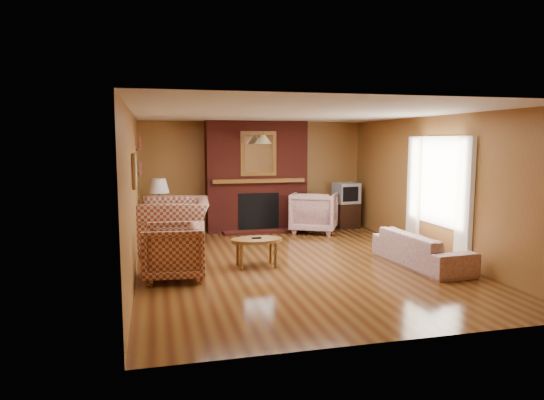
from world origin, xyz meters
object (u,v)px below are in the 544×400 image
object	(u,v)px
floral_sofa	(422,249)
floral_armchair	(314,212)
tv_stand	(346,215)
side_table	(160,226)
crt_tv	(346,193)
coffee_table	(257,242)
fireplace	(256,177)
plaid_armchair	(174,252)
plaid_loveseat	(175,224)
table_lamp	(159,193)

from	to	relation	value
floral_sofa	floral_armchair	size ratio (longest dim) A/B	1.89
floral_armchair	tv_stand	xyz separation A→B (m)	(0.89, 0.36, -0.16)
side_table	crt_tv	world-z (taller)	crt_tv
floral_armchair	coffee_table	xyz separation A→B (m)	(-1.82, -2.56, -0.05)
fireplace	plaid_armchair	bearing A→B (deg)	-119.34
tv_stand	plaid_armchair	bearing A→B (deg)	-145.55
tv_stand	crt_tv	distance (m)	0.51
side_table	floral_sofa	bearing A→B (deg)	-38.01
plaid_loveseat	crt_tv	world-z (taller)	crt_tv
fireplace	floral_sofa	distance (m)	4.22
plaid_armchair	tv_stand	distance (m)	5.18
plaid_loveseat	table_lamp	distance (m)	1.09
floral_sofa	coffee_table	bearing A→B (deg)	73.02
plaid_armchair	floral_armchair	world-z (taller)	floral_armchair
table_lamp	coffee_table	bearing A→B (deg)	-60.78
fireplace	floral_sofa	world-z (taller)	fireplace
fireplace	floral_armchair	xyz separation A→B (m)	(1.16, -0.55, -0.74)
floral_sofa	side_table	size ratio (longest dim) A/B	3.27
fireplace	floral_sofa	xyz separation A→B (m)	(1.90, -3.66, -0.92)
plaid_armchair	tv_stand	world-z (taller)	plaid_armchair
plaid_loveseat	tv_stand	xyz separation A→B (m)	(3.90, 1.30, -0.18)
side_table	tv_stand	world-z (taller)	tv_stand
coffee_table	tv_stand	bearing A→B (deg)	47.10
floral_armchair	table_lamp	distance (m)	3.30
plaid_armchair	crt_tv	world-z (taller)	crt_tv
plaid_armchair	floral_sofa	world-z (taller)	plaid_armchair
coffee_table	tv_stand	size ratio (longest dim) A/B	1.44
fireplace	tv_stand	xyz separation A→B (m)	(2.05, -0.18, -0.90)
plaid_armchair	floral_sofa	bearing A→B (deg)	92.72
plaid_loveseat	fireplace	bearing A→B (deg)	133.65
fireplace	plaid_armchair	world-z (taller)	fireplace
fireplace	side_table	bearing A→B (deg)	-165.71
floral_sofa	crt_tv	xyz separation A→B (m)	(0.15, 3.47, 0.53)
coffee_table	floral_armchair	bearing A→B (deg)	54.50
table_lamp	floral_sofa	bearing A→B (deg)	-38.01
fireplace	coffee_table	bearing A→B (deg)	-102.05
table_lamp	side_table	bearing A→B (deg)	135.00
floral_sofa	floral_armchair	distance (m)	3.20
floral_armchair	side_table	distance (m)	3.26
plaid_armchair	floral_sofa	size ratio (longest dim) A/B	0.48
plaid_armchair	tv_stand	bearing A→B (deg)	134.95
floral_sofa	coffee_table	xyz separation A→B (m)	(-2.56, 0.56, 0.12)
plaid_loveseat	floral_armchair	xyz separation A→B (m)	(3.01, 0.94, -0.02)
floral_armchair	crt_tv	distance (m)	1.02
floral_sofa	coffee_table	distance (m)	2.63
floral_sofa	tv_stand	size ratio (longest dim) A/B	3.23
plaid_armchair	side_table	size ratio (longest dim) A/B	1.57
fireplace	plaid_armchair	xyz separation A→B (m)	(-1.95, -3.47, -0.78)
floral_sofa	crt_tv	world-z (taller)	crt_tv
plaid_armchair	side_table	xyz separation A→B (m)	(-0.15, 2.94, -0.12)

